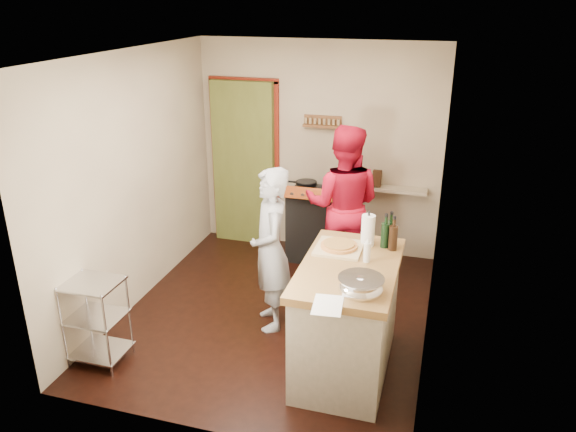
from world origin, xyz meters
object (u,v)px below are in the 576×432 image
object	(u,v)px
stove	(315,223)
person_red	(343,205)
wire_shelving	(96,318)
island	(347,316)
person_stripe	(271,250)

from	to	relation	value
stove	person_red	world-z (taller)	person_red
wire_shelving	person_red	xyz separation A→B (m)	(1.76, 2.16, 0.46)
stove	island	xyz separation A→B (m)	(0.80, -2.11, 0.08)
wire_shelving	person_stripe	world-z (taller)	person_stripe
person_stripe	person_red	world-z (taller)	person_red
stove	wire_shelving	world-z (taller)	stove
stove	wire_shelving	xyz separation A→B (m)	(-1.33, -2.62, -0.01)
island	person_red	distance (m)	1.73
wire_shelving	island	world-z (taller)	island
stove	person_red	size ratio (longest dim) A/B	0.56
wire_shelving	person_stripe	bearing A→B (deg)	37.96
island	person_red	world-z (taller)	person_red
stove	person_stripe	distance (m)	1.66
stove	person_red	xyz separation A→B (m)	(0.43, -0.46, 0.45)
island	person_stripe	distance (m)	1.02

